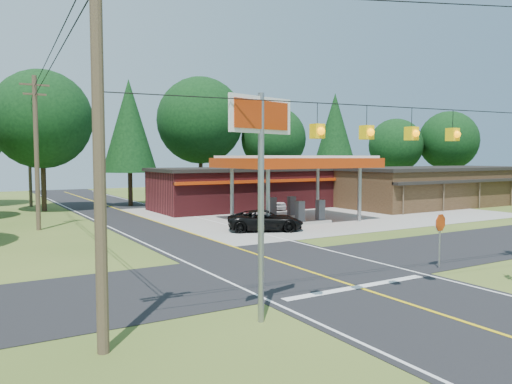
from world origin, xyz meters
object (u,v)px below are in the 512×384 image
gas_canopy (296,164)px  sedan_car (271,202)px  big_stop_sign (261,154)px  suv_car (265,221)px  octagonal_stop_sign (440,227)px

gas_canopy → sedan_car: bearing=69.4°
gas_canopy → big_stop_sign: size_ratio=1.61×
suv_car → big_stop_sign: bearing=172.2°
gas_canopy → sedan_car: (3.00, 8.00, -3.58)m
suv_car → octagonal_stop_sign: bearing=-152.6°
big_stop_sign → suv_car: bearing=57.7°
sedan_car → suv_car: bearing=-111.8°
gas_canopy → suv_car: size_ratio=2.18×
sedan_car → big_stop_sign: bearing=-110.7°
big_stop_sign → octagonal_stop_sign: size_ratio=2.74×
gas_canopy → big_stop_sign: bearing=-127.9°
sedan_car → octagonal_stop_sign: size_ratio=1.68×
suv_car → sedan_car: (7.50, 11.00, 0.01)m
sedan_car → gas_canopy: bearing=-98.1°
suv_car → sedan_car: bearing=-9.8°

